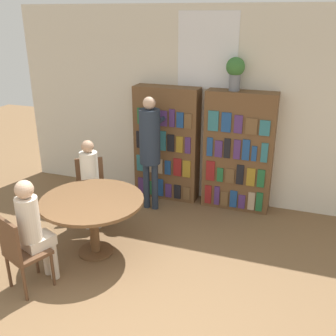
% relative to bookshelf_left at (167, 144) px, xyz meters
% --- Properties ---
extents(wall_back, '(6.40, 0.07, 3.00)m').
position_rel_bookshelf_left_xyz_m(wall_back, '(0.57, 0.19, 0.60)').
color(wall_back, beige).
rests_on(wall_back, ground_plane).
extents(bookshelf_left, '(1.03, 0.34, 1.83)m').
position_rel_bookshelf_left_xyz_m(bookshelf_left, '(0.00, 0.00, 0.00)').
color(bookshelf_left, brown).
rests_on(bookshelf_left, ground_plane).
extents(bookshelf_right, '(1.03, 0.34, 1.83)m').
position_rel_bookshelf_left_xyz_m(bookshelf_right, '(1.15, -0.00, -0.00)').
color(bookshelf_right, brown).
rests_on(bookshelf_right, ground_plane).
extents(flower_vase, '(0.27, 0.27, 0.47)m').
position_rel_bookshelf_left_xyz_m(flower_vase, '(1.03, 0.00, 1.20)').
color(flower_vase, slate).
rests_on(flower_vase, bookshelf_right).
extents(reading_table, '(1.27, 1.27, 0.76)m').
position_rel_bookshelf_left_xyz_m(reading_table, '(-0.29, -1.90, -0.27)').
color(reading_table, brown).
rests_on(reading_table, ground_plane).
extents(chair_near_camera, '(0.52, 0.52, 0.90)m').
position_rel_bookshelf_left_xyz_m(chair_near_camera, '(-0.66, -2.80, -0.40)').
color(chair_near_camera, brown).
rests_on(chair_near_camera, ground_plane).
extents(chair_left_side, '(0.55, 0.55, 0.90)m').
position_rel_bookshelf_left_xyz_m(chair_left_side, '(-0.80, -1.07, -0.40)').
color(chair_left_side, brown).
rests_on(chair_left_side, ground_plane).
extents(seated_reader_left, '(0.38, 0.40, 1.25)m').
position_rel_bookshelf_left_xyz_m(seated_reader_left, '(-0.71, -1.23, -0.21)').
color(seated_reader_left, silver).
rests_on(seated_reader_left, ground_plane).
extents(seated_reader_right, '(0.34, 0.39, 1.27)m').
position_rel_bookshelf_left_xyz_m(seated_reader_right, '(-0.59, -2.63, -0.19)').
color(seated_reader_right, beige).
rests_on(seated_reader_right, ground_plane).
extents(librarian_standing, '(0.31, 0.58, 1.76)m').
position_rel_bookshelf_left_xyz_m(librarian_standing, '(-0.08, -0.50, 0.17)').
color(librarian_standing, '#232D3D').
rests_on(librarian_standing, ground_plane).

